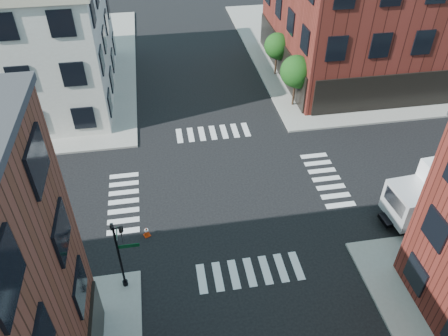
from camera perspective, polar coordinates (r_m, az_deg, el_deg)
name	(u,v)px	position (r m, az deg, el deg)	size (l,w,h in m)	color
ground	(228,190)	(29.72, 0.54, -2.87)	(120.00, 120.00, 0.00)	black
sidewalk_ne	(381,45)	(53.35, 19.83, 14.91)	(30.00, 30.00, 0.15)	gray
building_ne	(414,6)	(47.12, 23.57, 18.83)	(25.00, 16.00, 12.00)	#4E1A13
tree_near	(297,73)	(37.69, 9.49, 12.14)	(2.69, 2.69, 4.49)	black
tree_far	(278,47)	(42.99, 7.03, 15.39)	(2.43, 2.43, 4.07)	black
signal_pole	(120,249)	(22.87, -13.47, -10.28)	(1.29, 1.24, 4.60)	black
traffic_cone	(147,232)	(26.92, -10.09, -8.18)	(0.48, 0.48, 0.68)	red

